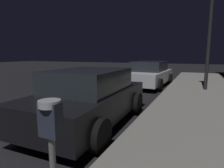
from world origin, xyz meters
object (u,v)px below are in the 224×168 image
car_black (89,97)px  parking_meter (51,135)px  car_silver (149,74)px  street_lamp (211,12)px

car_black → parking_meter: bearing=-64.2°
parking_meter → car_silver: 9.58m
car_black → street_lamp: size_ratio=0.76×
car_black → car_silver: 6.56m
parking_meter → street_lamp: bearing=80.1°
parking_meter → car_silver: (-1.40, 9.46, -0.40)m
car_black → street_lamp: bearing=63.4°
car_black → street_lamp: (2.93, 5.86, 3.00)m
car_black → car_silver: (0.00, 6.56, -0.00)m
street_lamp → car_black: bearing=-116.6°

